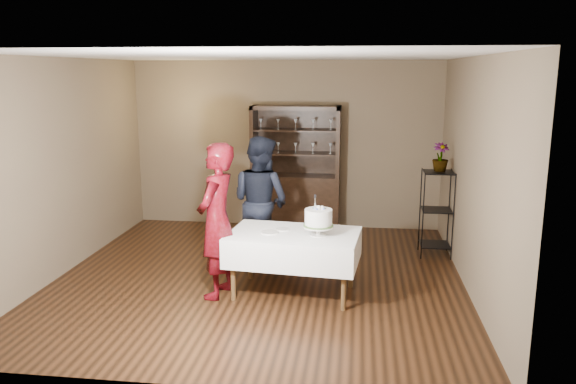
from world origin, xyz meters
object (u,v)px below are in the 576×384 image
woman (217,221)px  man (260,201)px  plant_etagere (436,210)px  china_hutch (296,189)px  potted_plant (440,157)px  cake_table (294,247)px  cake (318,219)px

woman → man: 1.15m
plant_etagere → woman: woman is taller
china_hutch → plant_etagere: china_hutch is taller
china_hutch → plant_etagere: 2.33m
man → plant_etagere: bearing=-133.9°
china_hutch → potted_plant: (2.10, -1.02, 0.72)m
cake_table → cake: (0.28, -0.06, 0.36)m
man → potted_plant: (2.37, 0.71, 0.52)m
woman → potted_plant: (2.67, 1.82, 0.50)m
woman → man: size_ratio=1.03×
china_hutch → man: size_ratio=1.16×
cake_table → man: man is taller
plant_etagere → china_hutch: bearing=153.2°
china_hutch → potted_plant: 2.44m
plant_etagere → man: bearing=-163.7°
china_hutch → potted_plant: bearing=-26.0°
man → cake: (0.84, -1.02, 0.06)m
china_hutch → cake_table: size_ratio=1.30×
china_hutch → cake: size_ratio=4.23×
plant_etagere → cake: (-1.51, -1.70, 0.27)m
china_hutch → cake_table: china_hutch is taller
plant_etagere → cake: size_ratio=2.54×
man → potted_plant: man is taller
plant_etagere → cake_table: plant_etagere is taller
man → cake: man is taller
potted_plant → plant_etagere: bearing=-122.4°
china_hutch → man: bearing=-98.8°
china_hutch → woman: bearing=-101.3°
woman → cake: woman is taller
woman → plant_etagere: bearing=133.7°
plant_etagere → man: (-2.35, -0.69, 0.21)m
cake → potted_plant: bearing=48.5°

